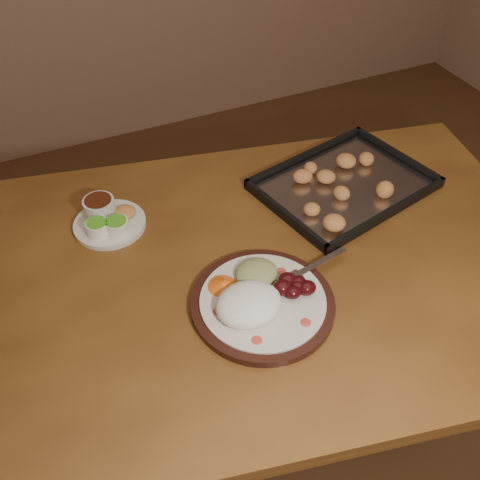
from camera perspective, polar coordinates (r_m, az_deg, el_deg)
name	(u,v)px	position (r m, az deg, el deg)	size (l,w,h in m)	color
ground	(335,446)	(1.82, 10.07, -20.83)	(4.00, 4.00, 0.00)	#522D1C
dining_table	(235,296)	(1.27, -0.59, -5.96)	(1.65, 1.18, 0.75)	brown
dinner_plate	(259,299)	(1.11, 2.09, -6.32)	(0.38, 0.30, 0.07)	black
condiment_saucer	(107,219)	(1.32, -13.99, 2.21)	(0.17, 0.17, 0.06)	beige
baking_tray	(344,184)	(1.43, 11.07, 5.93)	(0.48, 0.40, 0.04)	black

